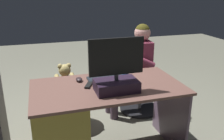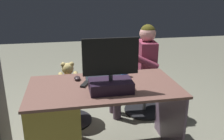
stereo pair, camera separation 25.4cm
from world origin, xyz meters
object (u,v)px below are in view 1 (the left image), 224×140
(monitor, at_px, (116,76))
(keyboard, at_px, (109,78))
(tv_remote, at_px, (89,85))
(person, at_px, (135,62))
(cup, at_px, (125,71))
(office_chair_teddy, at_px, (67,104))
(computer_mouse, at_px, (79,79))
(teddy_bear, at_px, (65,78))
(desk, at_px, (70,124))
(visitor_chair, at_px, (140,92))

(monitor, bearing_deg, keyboard, -93.91)
(tv_remote, xyz_separation_m, person, (-0.74, -0.70, -0.05))
(cup, bearing_deg, office_chair_teddy, -39.91)
(monitor, relative_size, keyboard, 1.12)
(computer_mouse, height_order, cup, cup)
(monitor, xyz_separation_m, tv_remote, (0.21, -0.18, -0.12))
(teddy_bear, bearing_deg, cup, 139.39)
(tv_remote, bearing_deg, monitor, 164.53)
(desk, relative_size, keyboard, 3.26)
(office_chair_teddy, bearing_deg, keyboard, 126.95)
(keyboard, bearing_deg, person, -131.23)
(cup, distance_m, teddy_bear, 0.76)
(desk, distance_m, person, 1.23)
(monitor, relative_size, computer_mouse, 4.92)
(monitor, height_order, keyboard, monitor)
(office_chair_teddy, relative_size, visitor_chair, 0.98)
(monitor, xyz_separation_m, keyboard, (-0.02, -0.30, -0.12))
(monitor, height_order, person, monitor)
(monitor, height_order, cup, monitor)
(desk, xyz_separation_m, monitor, (-0.40, 0.13, 0.47))
(computer_mouse, xyz_separation_m, teddy_bear, (0.09, -0.49, -0.16))
(desk, height_order, visitor_chair, desk)
(computer_mouse, distance_m, person, 0.98)
(keyboard, height_order, office_chair_teddy, keyboard)
(monitor, distance_m, teddy_bear, 0.93)
(tv_remote, height_order, person, person)
(monitor, height_order, office_chair_teddy, monitor)
(desk, bearing_deg, person, -141.11)
(monitor, bearing_deg, tv_remote, -41.04)
(desk, height_order, monitor, monitor)
(desk, xyz_separation_m, teddy_bear, (-0.04, -0.68, 0.20))
(computer_mouse, xyz_separation_m, tv_remote, (-0.06, 0.14, -0.01))
(cup, relative_size, visitor_chair, 0.20)
(monitor, height_order, visitor_chair, monitor)
(cup, bearing_deg, tv_remote, 20.74)
(office_chair_teddy, bearing_deg, visitor_chair, -174.85)
(monitor, xyz_separation_m, computer_mouse, (0.27, -0.32, -0.12))
(tv_remote, xyz_separation_m, visitor_chair, (-0.83, -0.71, -0.48))
(monitor, relative_size, cup, 4.39)
(cup, bearing_deg, monitor, 58.81)
(computer_mouse, bearing_deg, cup, -178.45)
(computer_mouse, relative_size, tv_remote, 0.64)
(desk, xyz_separation_m, person, (-0.93, -0.75, 0.30))
(tv_remote, bearing_deg, computer_mouse, -39.77)
(keyboard, bearing_deg, visitor_chair, -135.45)
(desk, distance_m, teddy_bear, 0.71)
(tv_remote, height_order, teddy_bear, teddy_bear)
(monitor, relative_size, teddy_bear, 1.47)
(desk, relative_size, cup, 12.75)
(desk, bearing_deg, tv_remote, -166.06)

